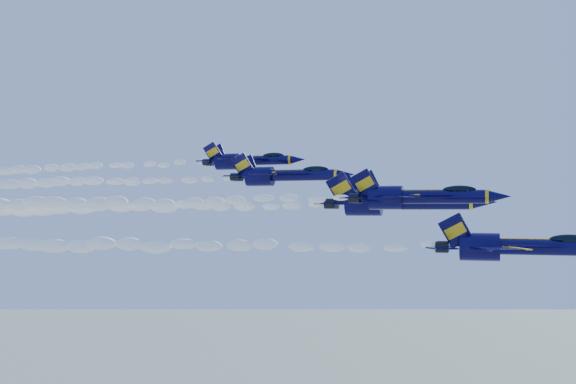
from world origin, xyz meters
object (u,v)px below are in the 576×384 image
(jet_third, at_px, (397,202))
(jet_fifth, at_px, (247,160))
(jet_second, at_px, (417,196))
(jet_fourth, at_px, (284,175))
(jet_lead, at_px, (518,246))

(jet_third, distance_m, jet_fifth, 27.96)
(jet_second, distance_m, jet_third, 6.27)
(jet_third, xyz_separation_m, jet_fourth, (-15.44, 8.29, 3.61))
(jet_fourth, bearing_deg, jet_second, -37.42)
(jet_second, xyz_separation_m, jet_fourth, (-18.18, 13.91, 3.18))
(jet_lead, distance_m, jet_fifth, 46.07)
(jet_second, distance_m, jet_fifth, 33.27)
(jet_lead, relative_size, jet_second, 0.97)
(jet_fourth, bearing_deg, jet_third, -28.22)
(jet_second, bearing_deg, jet_fifth, 141.55)
(jet_third, bearing_deg, jet_fifth, 147.23)
(jet_second, bearing_deg, jet_lead, -43.26)
(jet_third, bearing_deg, jet_fourth, 151.78)
(jet_second, height_order, jet_fifth, jet_fifth)
(jet_third, relative_size, jet_fifth, 1.21)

